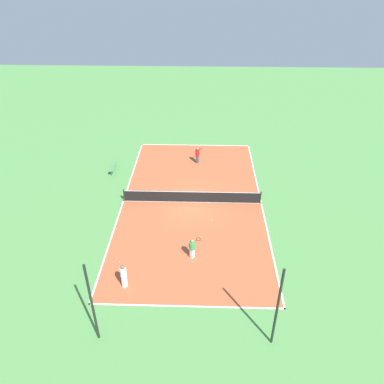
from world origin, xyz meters
name	(u,v)px	position (x,y,z in m)	size (l,w,h in m)	color
ground_plane	(192,202)	(0.00, 0.00, 0.00)	(80.00, 80.00, 0.00)	#518E47
court_surface	(192,202)	(0.00, 0.00, 0.01)	(10.47, 19.83, 0.02)	#B75633
tennis_net	(192,196)	(0.00, 0.00, 0.52)	(10.27, 0.10, 0.98)	black
bench	(113,167)	(6.89, -4.62, 0.39)	(0.36, 1.88, 0.45)	#4C8C4C
player_far_green	(192,247)	(-0.20, 6.07, 0.81)	(0.85, 0.93, 1.40)	white
player_coach_red	(198,154)	(-0.30, -6.25, 0.87)	(0.74, 0.98, 1.50)	#4C4C51
player_near_white	(124,275)	(3.49, 8.57, 0.92)	(0.47, 0.47, 1.58)	white
tennis_ball_far_baseline	(119,262)	(4.21, 6.64, 0.06)	(0.07, 0.07, 0.07)	#CCE033
tennis_ball_right_alley	(201,237)	(-0.71, 4.19, 0.06)	(0.07, 0.07, 0.07)	#CCE033
tennis_ball_midcourt	(190,160)	(0.42, -6.73, 0.06)	(0.07, 0.07, 0.07)	#CCE033
tennis_ball_near_net	(212,220)	(-1.46, 2.24, 0.06)	(0.07, 0.07, 0.07)	#CCE033
fence_post_back_left	(277,308)	(-4.18, 11.87, 2.39)	(0.12, 0.12, 4.78)	black
fence_post_back_right	(92,304)	(4.18, 11.87, 2.39)	(0.12, 0.12, 4.78)	black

